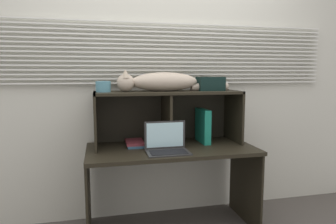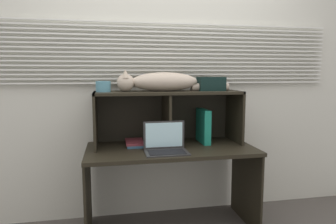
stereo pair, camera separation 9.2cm
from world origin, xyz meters
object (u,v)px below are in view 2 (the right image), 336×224
Objects in this scene: cat at (161,82)px; storage_box at (211,84)px; binder_upright at (203,126)px; book_stack at (135,143)px; small_basket at (103,87)px; laptop at (166,145)px.

cat reaches higher than storage_box.
storage_box is (0.06, 0.00, 0.37)m from binder_upright.
book_stack is at bearing 179.47° from storage_box.
book_stack is 0.82m from storage_box.
binder_upright is at bearing 0.00° from small_basket.
laptop is 0.34m from book_stack.
storage_box is (0.45, 0.26, 0.46)m from laptop.
storage_box reaches higher than book_stack.
laptop is 2.76× the size of small_basket.
book_stack is 2.09× the size of small_basket.
cat is 0.53m from binder_upright.
small_basket reaches higher than book_stack.
small_basket is 0.53× the size of storage_box.
cat is 3.86× the size of book_stack.
book_stack is at bearing 1.41° from small_basket.
storage_box reaches higher than binder_upright.
binder_upright is at bearing 0.00° from cat.
book_stack is at bearing 179.42° from binder_upright.
laptop is at bearing -92.65° from cat.
laptop is 0.69m from small_basket.
storage_box is at bearing -0.53° from book_stack.
cat is 2.93× the size of laptop.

